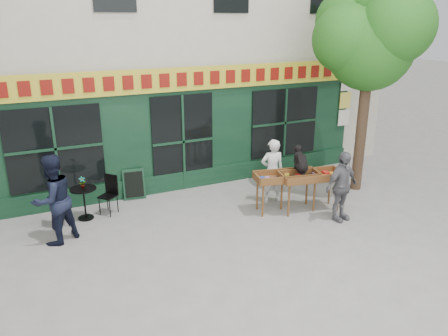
{
  "coord_description": "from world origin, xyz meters",
  "views": [
    {
      "loc": [
        -3.84,
        -8.33,
        4.45
      ],
      "look_at": [
        0.35,
        0.5,
        1.11
      ],
      "focal_mm": 35.0,
      "sensor_mm": 36.0,
      "label": 1
    }
  ],
  "objects_px": {
    "man_left": "(53,200)",
    "man_right": "(341,186)",
    "book_cart_right": "(311,178)",
    "dog": "(301,159)",
    "bistro_table": "(84,197)",
    "woman": "(272,171)",
    "book_cart_center": "(286,179)"
  },
  "relations": [
    {
      "from": "woman",
      "to": "book_cart_right",
      "type": "height_order",
      "value": "woman"
    },
    {
      "from": "book_cart_center",
      "to": "man_left",
      "type": "relative_size",
      "value": 0.84
    },
    {
      "from": "dog",
      "to": "bistro_table",
      "type": "xyz_separation_m",
      "value": [
        -4.84,
        1.65,
        -0.75
      ]
    },
    {
      "from": "book_cart_center",
      "to": "book_cart_right",
      "type": "bearing_deg",
      "value": -11.0
    },
    {
      "from": "woman",
      "to": "man_left",
      "type": "relative_size",
      "value": 0.86
    },
    {
      "from": "bistro_table",
      "to": "man_left",
      "type": "bearing_deg",
      "value": -127.87
    },
    {
      "from": "woman",
      "to": "man_left",
      "type": "xyz_separation_m",
      "value": [
        -5.19,
        0.05,
        0.13
      ]
    },
    {
      "from": "bistro_table",
      "to": "book_cart_right",
      "type": "bearing_deg",
      "value": -20.0
    },
    {
      "from": "dog",
      "to": "man_right",
      "type": "xyz_separation_m",
      "value": [
        0.5,
        -0.93,
        -0.46
      ]
    },
    {
      "from": "man_right",
      "to": "bistro_table",
      "type": "distance_m",
      "value": 5.94
    },
    {
      "from": "man_left",
      "to": "book_cart_right",
      "type": "bearing_deg",
      "value": 139.55
    },
    {
      "from": "man_right",
      "to": "book_cart_center",
      "type": "bearing_deg",
      "value": 120.79
    },
    {
      "from": "book_cart_center",
      "to": "man_left",
      "type": "bearing_deg",
      "value": -175.69
    },
    {
      "from": "book_cart_right",
      "to": "man_left",
      "type": "height_order",
      "value": "man_left"
    },
    {
      "from": "dog",
      "to": "man_right",
      "type": "relative_size",
      "value": 0.36
    },
    {
      "from": "bistro_table",
      "to": "man_left",
      "type": "distance_m",
      "value": 1.21
    },
    {
      "from": "book_cart_right",
      "to": "woman",
      "type": "bearing_deg",
      "value": 131.86
    },
    {
      "from": "man_right",
      "to": "man_left",
      "type": "xyz_separation_m",
      "value": [
        -6.04,
        1.69,
        0.13
      ]
    },
    {
      "from": "man_left",
      "to": "man_right",
      "type": "bearing_deg",
      "value": 133.21
    },
    {
      "from": "woman",
      "to": "man_right",
      "type": "distance_m",
      "value": 1.84
    },
    {
      "from": "dog",
      "to": "book_cart_right",
      "type": "relative_size",
      "value": 0.38
    },
    {
      "from": "dog",
      "to": "bistro_table",
      "type": "height_order",
      "value": "dog"
    },
    {
      "from": "man_right",
      "to": "book_cart_right",
      "type": "bearing_deg",
      "value": 101.75
    },
    {
      "from": "dog",
      "to": "woman",
      "type": "relative_size",
      "value": 0.37
    },
    {
      "from": "dog",
      "to": "man_right",
      "type": "distance_m",
      "value": 1.16
    },
    {
      "from": "bistro_table",
      "to": "man_left",
      "type": "relative_size",
      "value": 0.4
    },
    {
      "from": "dog",
      "to": "man_left",
      "type": "xyz_separation_m",
      "value": [
        -5.54,
        0.75,
        -0.34
      ]
    },
    {
      "from": "woman",
      "to": "man_right",
      "type": "xyz_separation_m",
      "value": [
        0.85,
        -1.63,
        0.01
      ]
    },
    {
      "from": "woman",
      "to": "man_right",
      "type": "bearing_deg",
      "value": 129.51
    },
    {
      "from": "woman",
      "to": "book_cart_right",
      "type": "relative_size",
      "value": 1.04
    },
    {
      "from": "man_right",
      "to": "man_left",
      "type": "distance_m",
      "value": 6.27
    },
    {
      "from": "woman",
      "to": "book_cart_right",
      "type": "xyz_separation_m",
      "value": [
        0.55,
        -0.88,
        0.0
      ]
    }
  ]
}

